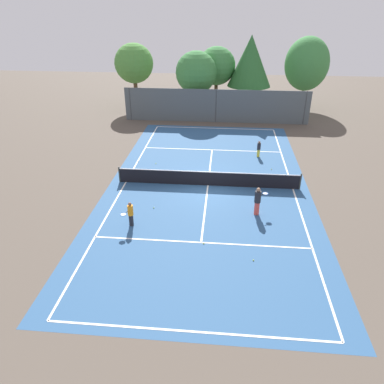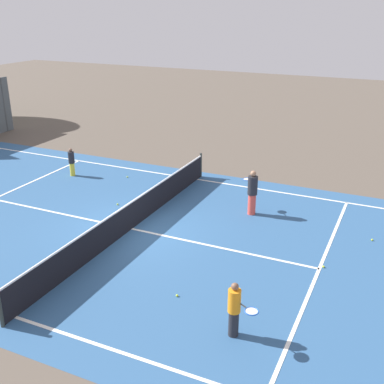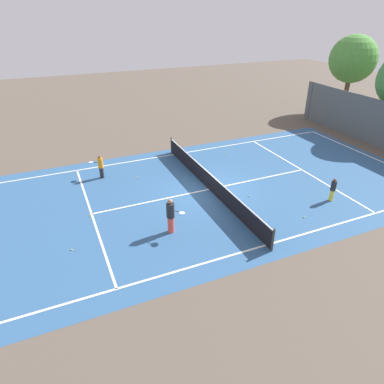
{
  "view_description": "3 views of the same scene",
  "coord_description": "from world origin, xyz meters",
  "px_view_note": "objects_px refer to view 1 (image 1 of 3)",
  "views": [
    {
      "loc": [
        0.93,
        -21.51,
        10.93
      ],
      "look_at": [
        -0.76,
        -3.18,
        1.16
      ],
      "focal_mm": 34.3,
      "sensor_mm": 36.0,
      "label": 1
    },
    {
      "loc": [
        -12.66,
        -8.14,
        7.25
      ],
      "look_at": [
        1.03,
        -1.82,
        1.3
      ],
      "focal_mm": 44.9,
      "sensor_mm": 36.0,
      "label": 2
    },
    {
      "loc": [
        15.0,
        -7.58,
        8.99
      ],
      "look_at": [
        0.96,
        -1.46,
        0.63
      ],
      "focal_mm": 32.16,
      "sensor_mm": 36.0,
      "label": 3
    }
  ],
  "objects_px": {
    "tennis_ball_2": "(232,176)",
    "tennis_ball_4": "(154,208)",
    "player_0": "(259,149)",
    "player_1": "(258,201)",
    "tennis_ball_6": "(156,164)",
    "player_2": "(130,214)",
    "tennis_ball_3": "(204,243)",
    "tennis_ball_0": "(271,169)",
    "tennis_ball_5": "(138,162)",
    "tennis_ball_1": "(253,260)"
  },
  "relations": [
    {
      "from": "player_1",
      "to": "tennis_ball_5",
      "type": "bearing_deg",
      "value": 141.34
    },
    {
      "from": "player_0",
      "to": "tennis_ball_5",
      "type": "distance_m",
      "value": 9.3
    },
    {
      "from": "player_1",
      "to": "player_2",
      "type": "height_order",
      "value": "player_1"
    },
    {
      "from": "tennis_ball_2",
      "to": "tennis_ball_6",
      "type": "distance_m",
      "value": 5.83
    },
    {
      "from": "player_0",
      "to": "tennis_ball_2",
      "type": "xyz_separation_m",
      "value": [
        -2.04,
        -3.71,
        -0.62
      ]
    },
    {
      "from": "tennis_ball_2",
      "to": "tennis_ball_3",
      "type": "distance_m",
      "value": 8.22
    },
    {
      "from": "tennis_ball_5",
      "to": "player_0",
      "type": "bearing_deg",
      "value": 11.93
    },
    {
      "from": "player_1",
      "to": "player_2",
      "type": "bearing_deg",
      "value": -165.08
    },
    {
      "from": "player_0",
      "to": "tennis_ball_4",
      "type": "height_order",
      "value": "player_0"
    },
    {
      "from": "tennis_ball_2",
      "to": "tennis_ball_3",
      "type": "bearing_deg",
      "value": -100.13
    },
    {
      "from": "tennis_ball_5",
      "to": "player_1",
      "type": "bearing_deg",
      "value": -38.66
    },
    {
      "from": "tennis_ball_2",
      "to": "tennis_ball_4",
      "type": "xyz_separation_m",
      "value": [
        -4.59,
        -4.85,
        0.0
      ]
    },
    {
      "from": "tennis_ball_2",
      "to": "player_1",
      "type": "bearing_deg",
      "value": -74.47
    },
    {
      "from": "player_2",
      "to": "tennis_ball_6",
      "type": "bearing_deg",
      "value": 91.06
    },
    {
      "from": "player_2",
      "to": "tennis_ball_2",
      "type": "height_order",
      "value": "player_2"
    },
    {
      "from": "tennis_ball_2",
      "to": "tennis_ball_1",
      "type": "bearing_deg",
      "value": -84.01
    },
    {
      "from": "player_0",
      "to": "player_1",
      "type": "relative_size",
      "value": 0.76
    },
    {
      "from": "player_1",
      "to": "tennis_ball_3",
      "type": "relative_size",
      "value": 25.48
    },
    {
      "from": "tennis_ball_1",
      "to": "tennis_ball_6",
      "type": "xyz_separation_m",
      "value": [
        -6.59,
        10.79,
        0.0
      ]
    },
    {
      "from": "tennis_ball_0",
      "to": "tennis_ball_5",
      "type": "height_order",
      "value": "same"
    },
    {
      "from": "player_0",
      "to": "tennis_ball_5",
      "type": "bearing_deg",
      "value": -168.07
    },
    {
      "from": "tennis_ball_3",
      "to": "tennis_ball_0",
      "type": "bearing_deg",
      "value": 65.56
    },
    {
      "from": "player_0",
      "to": "tennis_ball_6",
      "type": "bearing_deg",
      "value": -164.44
    },
    {
      "from": "player_0",
      "to": "tennis_ball_5",
      "type": "height_order",
      "value": "player_0"
    },
    {
      "from": "tennis_ball_3",
      "to": "tennis_ball_5",
      "type": "bearing_deg",
      "value": 119.5
    },
    {
      "from": "tennis_ball_2",
      "to": "tennis_ball_6",
      "type": "relative_size",
      "value": 1.0
    },
    {
      "from": "player_1",
      "to": "tennis_ball_1",
      "type": "bearing_deg",
      "value": -95.42
    },
    {
      "from": "tennis_ball_1",
      "to": "tennis_ball_2",
      "type": "xyz_separation_m",
      "value": [
        -0.97,
        9.22,
        0.0
      ]
    },
    {
      "from": "player_0",
      "to": "tennis_ball_0",
      "type": "xyz_separation_m",
      "value": [
        0.79,
        -2.38,
        -0.62
      ]
    },
    {
      "from": "player_1",
      "to": "tennis_ball_2",
      "type": "distance_m",
      "value": 5.19
    },
    {
      "from": "player_0",
      "to": "tennis_ball_6",
      "type": "xyz_separation_m",
      "value": [
        -7.66,
        -2.13,
        -0.62
      ]
    },
    {
      "from": "tennis_ball_0",
      "to": "tennis_ball_5",
      "type": "bearing_deg",
      "value": 177.3
    },
    {
      "from": "player_2",
      "to": "tennis_ball_3",
      "type": "relative_size",
      "value": 21.37
    },
    {
      "from": "tennis_ball_0",
      "to": "tennis_ball_3",
      "type": "bearing_deg",
      "value": -114.44
    },
    {
      "from": "tennis_ball_0",
      "to": "tennis_ball_1",
      "type": "xyz_separation_m",
      "value": [
        -1.87,
        -10.54,
        0.0
      ]
    },
    {
      "from": "player_2",
      "to": "tennis_ball_3",
      "type": "height_order",
      "value": "player_2"
    },
    {
      "from": "player_1",
      "to": "tennis_ball_6",
      "type": "xyz_separation_m",
      "value": [
        -6.99,
        6.51,
        -0.83
      ]
    },
    {
      "from": "player_1",
      "to": "tennis_ball_1",
      "type": "height_order",
      "value": "player_1"
    },
    {
      "from": "tennis_ball_5",
      "to": "tennis_ball_0",
      "type": "bearing_deg",
      "value": -2.7
    },
    {
      "from": "player_2",
      "to": "tennis_ball_6",
      "type": "xyz_separation_m",
      "value": [
        -0.15,
        8.33,
        -0.7
      ]
    },
    {
      "from": "tennis_ball_0",
      "to": "player_0",
      "type": "bearing_deg",
      "value": 108.39
    },
    {
      "from": "player_0",
      "to": "tennis_ball_3",
      "type": "height_order",
      "value": "player_0"
    },
    {
      "from": "player_1",
      "to": "tennis_ball_2",
      "type": "xyz_separation_m",
      "value": [
        -1.37,
        4.94,
        -0.83
      ]
    },
    {
      "from": "player_0",
      "to": "tennis_ball_2",
      "type": "height_order",
      "value": "player_0"
    },
    {
      "from": "tennis_ball_1",
      "to": "tennis_ball_2",
      "type": "distance_m",
      "value": 9.27
    },
    {
      "from": "player_2",
      "to": "tennis_ball_2",
      "type": "relative_size",
      "value": 21.37
    },
    {
      "from": "player_0",
      "to": "player_2",
      "type": "xyz_separation_m",
      "value": [
        -7.5,
        -10.47,
        0.08
      ]
    },
    {
      "from": "tennis_ball_4",
      "to": "tennis_ball_1",
      "type": "bearing_deg",
      "value": -38.18
    },
    {
      "from": "tennis_ball_2",
      "to": "tennis_ball_6",
      "type": "height_order",
      "value": "same"
    },
    {
      "from": "tennis_ball_4",
      "to": "tennis_ball_6",
      "type": "height_order",
      "value": "same"
    }
  ]
}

